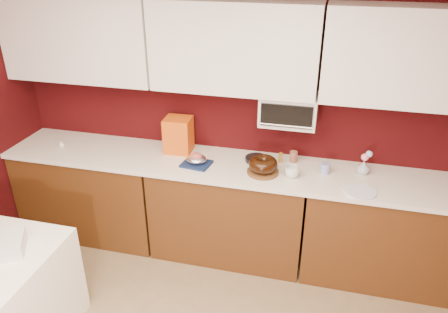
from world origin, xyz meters
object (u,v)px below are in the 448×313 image
at_px(foil_ham_nest, 196,159).
at_px(coffee_mug, 292,171).
at_px(bundt_cake, 263,164).
at_px(toaster_oven, 289,109).
at_px(blue_jar, 325,168).
at_px(flower_vase, 363,167).
at_px(pandoro_box, 178,135).

height_order(foil_ham_nest, coffee_mug, coffee_mug).
height_order(bundt_cake, foil_ham_nest, bundt_cake).
relative_size(toaster_oven, bundt_cake, 1.92).
xyz_separation_m(bundt_cake, foil_ham_nest, (-0.56, 0.01, -0.03)).
distance_m(coffee_mug, blue_jar, 0.28).
bearing_deg(blue_jar, toaster_oven, 159.18).
height_order(blue_jar, flower_vase, flower_vase).
relative_size(toaster_oven, pandoro_box, 1.44).
xyz_separation_m(pandoro_box, coffee_mug, (1.03, -0.23, -0.10)).
distance_m(toaster_oven, coffee_mug, 0.50).
xyz_separation_m(foil_ham_nest, flower_vase, (1.35, 0.18, 0.01)).
xyz_separation_m(coffee_mug, flower_vase, (0.55, 0.20, 0.01)).
distance_m(pandoro_box, flower_vase, 1.58).
relative_size(bundt_cake, blue_jar, 2.61).
xyz_separation_m(toaster_oven, flower_vase, (0.63, -0.06, -0.41)).
bearing_deg(bundt_cake, pandoro_box, 164.00).
bearing_deg(foil_ham_nest, blue_jar, 6.11).
bearing_deg(bundt_cake, blue_jar, 13.87).
bearing_deg(pandoro_box, blue_jar, -7.07).
xyz_separation_m(bundt_cake, pandoro_box, (-0.79, 0.23, 0.08)).
distance_m(foil_ham_nest, blue_jar, 1.06).
height_order(toaster_oven, foil_ham_nest, toaster_oven).
height_order(coffee_mug, flower_vase, flower_vase).
height_order(foil_ham_nest, blue_jar, blue_jar).
xyz_separation_m(foil_ham_nest, blue_jar, (1.05, 0.11, -0.01)).
bearing_deg(blue_jar, foil_ham_nest, -173.89).
bearing_deg(flower_vase, blue_jar, -166.97).
height_order(toaster_oven, flower_vase, toaster_oven).
relative_size(pandoro_box, blue_jar, 3.48).
relative_size(toaster_oven, flower_vase, 3.65).
height_order(pandoro_box, coffee_mug, pandoro_box).
distance_m(foil_ham_nest, pandoro_box, 0.33).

